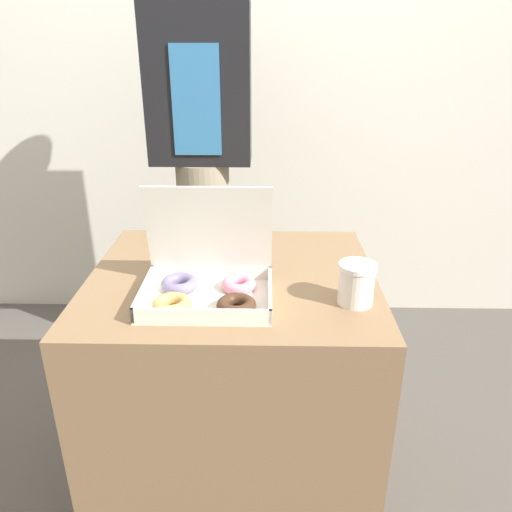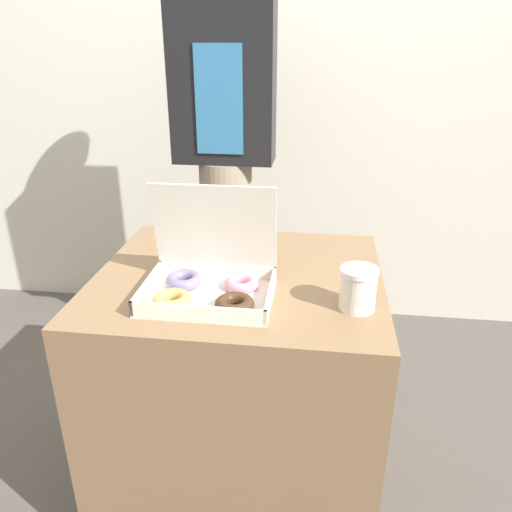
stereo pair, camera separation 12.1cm
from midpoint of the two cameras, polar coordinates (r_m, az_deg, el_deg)
ground_plane at (r=1.89m, az=0.37°, el=-23.71°), size 14.00×14.00×0.00m
wall_back at (r=2.49m, az=4.16°, el=21.53°), size 10.00×0.05×2.60m
table at (r=1.63m, az=0.40°, el=-14.47°), size 0.81×0.71×0.77m
donut_box at (r=1.29m, az=-2.78°, el=-2.78°), size 0.33×0.25×0.28m
coffee_cup at (r=1.26m, az=14.31°, el=-3.69°), size 0.09×0.09×0.11m
person_customer at (r=1.98m, az=-1.78°, el=11.12°), size 0.38×0.21×1.75m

